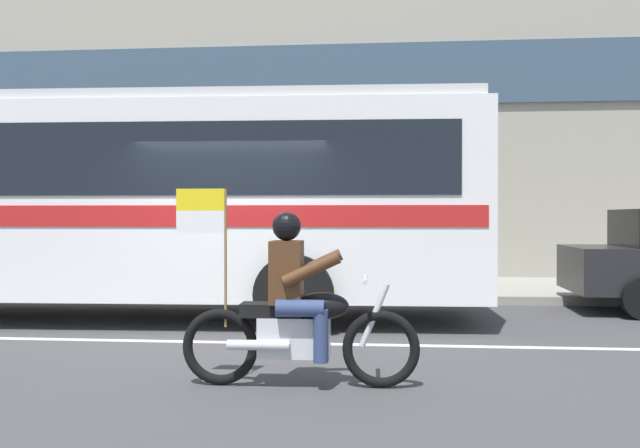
{
  "coord_description": "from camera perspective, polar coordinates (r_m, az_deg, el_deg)",
  "views": [
    {
      "loc": [
        1.97,
        -8.62,
        1.52
      ],
      "look_at": [
        1.24,
        -0.76,
        1.44
      ],
      "focal_mm": 38.01,
      "sensor_mm": 36.0,
      "label": 1
    }
  ],
  "objects": [
    {
      "name": "sidewalk_curb",
      "position": [
        13.94,
        -2.9,
        -5.34
      ],
      "size": [
        28.0,
        3.8,
        0.15
      ],
      "primitive_type": "cube",
      "color": "gray",
      "rests_on": "ground_plane"
    },
    {
      "name": "transit_bus",
      "position": [
        10.7,
        -18.13,
        2.53
      ],
      "size": [
        11.39,
        2.91,
        3.22
      ],
      "color": "white",
      "rests_on": "ground_plane"
    },
    {
      "name": "lane_center_stripe",
      "position": [
        8.4,
        -8.52,
        -9.8
      ],
      "size": [
        26.6,
        0.14,
        0.01
      ],
      "primitive_type": "cube",
      "color": "silver",
      "rests_on": "ground_plane"
    },
    {
      "name": "motorcycle_with_rider",
      "position": [
        6.11,
        -1.94,
        -7.42
      ],
      "size": [
        2.2,
        0.64,
        1.78
      ],
      "color": "black",
      "rests_on": "ground_plane"
    },
    {
      "name": "ground_plane",
      "position": [
        8.97,
        -7.59,
        -9.15
      ],
      "size": [
        60.0,
        60.0,
        0.0
      ],
      "primitive_type": "plane",
      "color": "#3D3D3F"
    }
  ]
}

